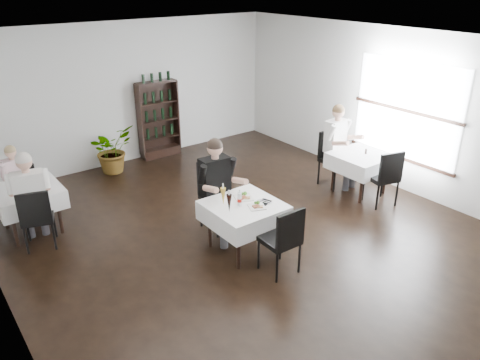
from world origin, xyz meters
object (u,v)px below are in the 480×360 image
object	(u,v)px
main_table	(244,213)
diner_main	(218,182)
wine_shelf	(159,120)
potted_tree	(112,150)

from	to	relation	value
main_table	diner_main	size ratio (longest dim) A/B	0.63
main_table	diner_main	bearing A→B (deg)	99.07
wine_shelf	potted_tree	world-z (taller)	wine_shelf
main_table	potted_tree	size ratio (longest dim) A/B	1.05
wine_shelf	potted_tree	xyz separation A→B (m)	(-1.25, -0.22, -0.36)
main_table	potted_tree	distance (m)	4.11
wine_shelf	main_table	xyz separation A→B (m)	(-0.90, -4.31, -0.23)
diner_main	main_table	bearing A→B (deg)	-80.93
potted_tree	main_table	bearing A→B (deg)	-85.14
wine_shelf	potted_tree	distance (m)	1.32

